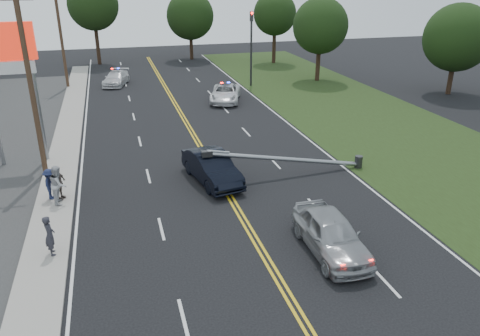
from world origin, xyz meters
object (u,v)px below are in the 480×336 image
object	(u,v)px
crashed_sedan	(212,167)
waiting_sedan	(331,234)
emergency_a	(225,93)
utility_pole_mid	(30,83)
bystander_a	(50,235)
emergency_b	(116,78)
pylon_sign	(7,60)
traffic_signal	(251,42)
bystander_b	(58,184)
utility_pole_far	(61,34)
fallen_streetlight	(296,159)
bystander_c	(50,184)
bystander_d	(58,183)

from	to	relation	value
crashed_sedan	waiting_sedan	world-z (taller)	waiting_sedan
crashed_sedan	emergency_a	distance (m)	17.03
utility_pole_mid	bystander_a	world-z (taller)	utility_pole_mid
emergency_b	pylon_sign	bearing A→B (deg)	-90.03
traffic_signal	bystander_a	xyz separation A→B (m)	(-16.39, -26.99, -3.26)
waiting_sedan	emergency_b	world-z (taller)	waiting_sedan
bystander_a	bystander_b	distance (m)	4.67
utility_pole_far	emergency_b	size ratio (longest dim) A/B	2.14
utility_pole_far	pylon_sign	bearing A→B (deg)	-93.72
waiting_sedan	pylon_sign	bearing A→B (deg)	135.18
fallen_streetlight	waiting_sedan	world-z (taller)	fallen_streetlight
emergency_b	bystander_c	distance (m)	25.99
crashed_sedan	emergency_b	xyz separation A→B (m)	(-4.13, 25.55, -0.13)
utility_pole_mid	emergency_b	distance (m)	22.84
fallen_streetlight	bystander_d	bearing A→B (deg)	179.69
traffic_signal	emergency_a	bearing A→B (deg)	-126.65
waiting_sedan	bystander_c	xyz separation A→B (m)	(-11.17, 7.86, 0.08)
crashed_sedan	bystander_b	size ratio (longest dim) A/B	2.58
fallen_streetlight	bystander_a	distance (m)	13.25
utility_pole_far	bystander_c	size ratio (longest dim) A/B	6.45
utility_pole_far	bystander_a	bearing A→B (deg)	-87.94
traffic_signal	utility_pole_mid	distance (m)	25.12
bystander_a	bystander_c	bearing A→B (deg)	-9.78
traffic_signal	bystander_b	xyz separation A→B (m)	(-16.38, -22.31, -3.14)
waiting_sedan	traffic_signal	bearing A→B (deg)	80.39
fallen_streetlight	utility_pole_far	world-z (taller)	utility_pole_far
emergency_a	emergency_b	size ratio (longest dim) A/B	1.10
fallen_streetlight	bystander_a	xyz separation A→B (m)	(-12.27, -4.99, 0.03)
emergency_b	bystander_a	xyz separation A→B (m)	(-3.51, -30.92, 0.27)
traffic_signal	utility_pole_mid	world-z (taller)	utility_pole_mid
pylon_sign	waiting_sedan	world-z (taller)	pylon_sign
traffic_signal	bystander_d	xyz separation A→B (m)	(-16.42, -21.93, -3.25)
fallen_streetlight	utility_pole_mid	xyz separation A→B (m)	(-13.39, 4.00, 4.17)
pylon_sign	bystander_d	distance (m)	8.14
waiting_sedan	emergency_a	size ratio (longest dim) A/B	0.93
fallen_streetlight	utility_pole_mid	bearing A→B (deg)	163.36
crashed_sedan	bystander_d	size ratio (longest dim) A/B	2.93
traffic_signal	bystander_a	world-z (taller)	traffic_signal
fallen_streetlight	emergency_a	world-z (taller)	fallen_streetlight
waiting_sedan	bystander_b	bearing A→B (deg)	146.96
utility_pole_mid	bystander_b	xyz separation A→B (m)	(1.12, -4.32, -4.02)
waiting_sedan	bystander_b	size ratio (longest dim) A/B	2.51
traffic_signal	emergency_a	distance (m)	7.46
pylon_sign	utility_pole_far	xyz separation A→B (m)	(1.30, 20.00, -0.91)
bystander_d	crashed_sedan	bearing A→B (deg)	-56.85
bystander_b	utility_pole_mid	bearing A→B (deg)	16.93
traffic_signal	bystander_a	bearing A→B (deg)	-121.27
utility_pole_mid	bystander_c	distance (m)	5.67
bystander_b	crashed_sedan	bearing A→B (deg)	-82.40
utility_pole_mid	emergency_a	distance (m)	19.09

